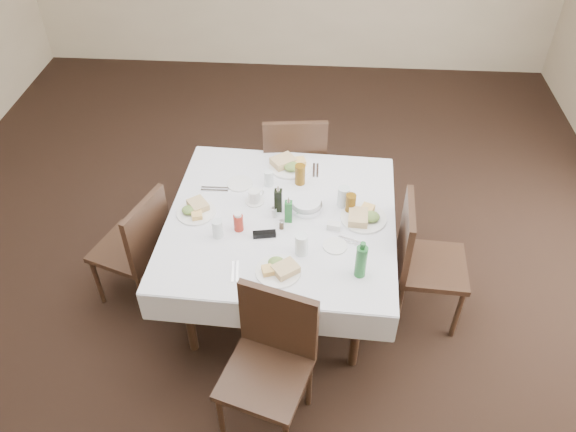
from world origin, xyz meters
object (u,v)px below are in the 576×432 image
at_px(water_e, 343,197).
at_px(bread_basket, 306,205).
at_px(ketchup_bottle, 238,222).
at_px(chair_east, 420,256).
at_px(chair_west, 138,244).
at_px(chair_north, 294,162).
at_px(oil_cruet_green, 289,211).
at_px(dining_table, 281,225).
at_px(water_w, 218,229).
at_px(water_s, 301,244).
at_px(water_n, 269,178).
at_px(coffee_mug, 255,197).
at_px(oil_cruet_dark, 278,199).
at_px(chair_south, 271,355).
at_px(green_bottle, 361,261).

xyz_separation_m(water_e, bread_basket, (-0.24, -0.05, -0.04)).
bearing_deg(water_e, ketchup_bottle, -156.81).
relative_size(chair_east, chair_west, 1.03).
bearing_deg(chair_north, oil_cruet_green, -88.87).
height_order(dining_table, chair_east, chair_east).
xyz_separation_m(chair_east, water_w, (-1.30, -0.13, 0.28)).
bearing_deg(water_s, water_w, 167.72).
relative_size(dining_table, chair_west, 1.67).
bearing_deg(water_w, water_n, 63.24).
height_order(water_n, ketchup_bottle, ketchup_bottle).
distance_m(oil_cruet_green, coffee_mug, 0.30).
bearing_deg(water_e, dining_table, -159.56).
xyz_separation_m(oil_cruet_dark, ketchup_bottle, (-0.23, -0.20, -0.03)).
bearing_deg(chair_north, chair_south, -90.59).
relative_size(dining_table, water_w, 12.50).
bearing_deg(chair_south, bread_basket, 81.79).
xyz_separation_m(oil_cruet_green, ketchup_bottle, (-0.31, -0.10, -0.02)).
xyz_separation_m(bread_basket, ketchup_bottle, (-0.42, -0.23, 0.03)).
height_order(chair_north, bread_basket, chair_north).
xyz_separation_m(water_s, coffee_mug, (-0.33, 0.46, -0.03)).
bearing_deg(water_s, water_n, 111.71).
xyz_separation_m(chair_west, green_bottle, (1.46, -0.39, 0.35)).
bearing_deg(water_n, oil_cruet_green, -65.98).
bearing_deg(water_e, chair_north, 116.91).
bearing_deg(chair_north, oil_cruet_dark, -93.99).
distance_m(dining_table, water_s, 0.38).
bearing_deg(oil_cruet_green, chair_east, -2.90).
distance_m(chair_east, oil_cruet_green, 0.92).
distance_m(water_e, oil_cruet_green, 0.39).
distance_m(chair_north, water_e, 0.85).
height_order(water_w, oil_cruet_green, oil_cruet_green).
xyz_separation_m(water_w, green_bottle, (0.87, -0.27, 0.05)).
relative_size(water_e, green_bottle, 0.57).
height_order(bread_basket, oil_cruet_dark, oil_cruet_dark).
height_order(chair_west, water_w, chair_west).
bearing_deg(water_w, chair_west, 167.72).
height_order(chair_south, water_w, chair_south).
xyz_separation_m(water_w, coffee_mug, (0.19, 0.35, -0.02)).
bearing_deg(water_s, chair_north, 95.53).
bearing_deg(oil_cruet_green, chair_west, -177.51).
xyz_separation_m(chair_north, chair_south, (-0.02, -1.78, -0.03)).
xyz_separation_m(dining_table, chair_south, (0.01, -0.91, -0.14)).
distance_m(chair_west, water_e, 1.42).
distance_m(dining_table, chair_south, 0.92).
distance_m(water_w, ketchup_bottle, 0.14).
height_order(water_s, green_bottle, green_bottle).
distance_m(water_n, green_bottle, 1.00).
xyz_separation_m(water_w, oil_cruet_dark, (0.36, 0.27, 0.03)).
height_order(water_e, green_bottle, green_bottle).
bearing_deg(water_e, oil_cruet_dark, -169.65).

